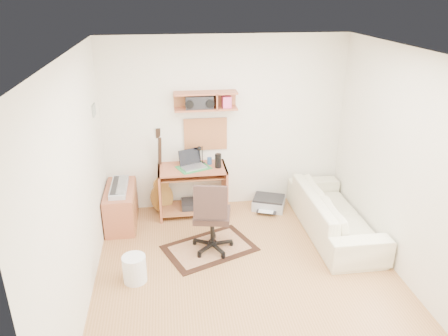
{
  "coord_description": "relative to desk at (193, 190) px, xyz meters",
  "views": [
    {
      "loc": [
        -0.86,
        -4.1,
        3.18
      ],
      "look_at": [
        -0.15,
        1.05,
        1.0
      ],
      "focal_mm": 34.5,
      "sensor_mm": 36.0,
      "label": 1
    }
  ],
  "objects": [
    {
      "name": "pencil_cup",
      "position": [
        0.27,
        0.1,
        0.43
      ],
      "size": [
        0.07,
        0.07,
        0.1
      ],
      "primitive_type": "cylinder",
      "color": "#2D5187",
      "rests_on": "desk"
    },
    {
      "name": "wall_photo",
      "position": [
        -1.26,
        -0.23,
        1.34
      ],
      "size": [
        0.02,
        0.2,
        0.15
      ],
      "primitive_type": "cube",
      "color": "#4C8CBF",
      "rests_on": "left_wall"
    },
    {
      "name": "speaker",
      "position": [
        0.38,
        -0.05,
        0.48
      ],
      "size": [
        0.09,
        0.09,
        0.21
      ],
      "primitive_type": "cylinder",
      "color": "black",
      "rests_on": "desk"
    },
    {
      "name": "wall_shelf",
      "position": [
        0.23,
        0.15,
        1.32
      ],
      "size": [
        0.9,
        0.25,
        0.26
      ],
      "primitive_type": "cube",
      "color": "#B05E3E",
      "rests_on": "back_wall"
    },
    {
      "name": "cabinet",
      "position": [
        -1.05,
        -0.18,
        -0.1
      ],
      "size": [
        0.4,
        0.9,
        0.55
      ],
      "primitive_type": "cube",
      "color": "#B05E3E",
      "rests_on": "floor"
    },
    {
      "name": "waste_basket",
      "position": [
        -0.79,
        -1.56,
        -0.21
      ],
      "size": [
        0.34,
        0.34,
        0.33
      ],
      "primitive_type": "cylinder",
      "rotation": [
        0.0,
        0.0,
        0.28
      ],
      "color": "white",
      "rests_on": "floor"
    },
    {
      "name": "right_wall",
      "position": [
        2.33,
        -1.73,
        0.93
      ],
      "size": [
        0.01,
        4.0,
        2.6
      ],
      "primitive_type": "cube",
      "color": "#EEE6CF",
      "rests_on": "ground"
    },
    {
      "name": "laptop",
      "position": [
        0.02,
        -0.02,
        0.5
      ],
      "size": [
        0.44,
        0.44,
        0.26
      ],
      "primitive_type": null,
      "rotation": [
        0.0,
        0.0,
        0.39
      ],
      "color": "silver",
      "rests_on": "desk"
    },
    {
      "name": "left_wall",
      "position": [
        -1.28,
        -1.73,
        0.93
      ],
      "size": [
        0.01,
        4.0,
        2.6
      ],
      "primitive_type": "cube",
      "color": "#EEE6CF",
      "rests_on": "ground"
    },
    {
      "name": "printer",
      "position": [
        1.17,
        -0.01,
        -0.29
      ],
      "size": [
        0.58,
        0.52,
        0.18
      ],
      "primitive_type": "cube",
      "rotation": [
        0.0,
        0.0,
        -0.38
      ],
      "color": "#A5A8AA",
      "rests_on": "floor"
    },
    {
      "name": "cork_board",
      "position": [
        0.23,
        0.25,
        0.79
      ],
      "size": [
        0.64,
        0.03,
        0.49
      ],
      "primitive_type": "cube",
      "color": "tan",
      "rests_on": "back_wall"
    },
    {
      "name": "sofa",
      "position": [
        1.91,
        -0.8,
        0.01
      ],
      "size": [
        0.58,
        1.99,
        0.78
      ],
      "primitive_type": "imported",
      "rotation": [
        0.0,
        0.0,
        1.57
      ],
      "color": "beige",
      "rests_on": "floor"
    },
    {
      "name": "music_keyboard",
      "position": [
        -1.05,
        -0.18,
        0.21
      ],
      "size": [
        0.22,
        0.71,
        0.06
      ],
      "primitive_type": "cube",
      "color": "#B2B5BA",
      "rests_on": "cabinet"
    },
    {
      "name": "desk_lamp",
      "position": [
        0.17,
        0.14,
        0.52
      ],
      "size": [
        0.1,
        0.1,
        0.29
      ],
      "primitive_type": null,
      "color": "black",
      "rests_on": "desk"
    },
    {
      "name": "back_wall",
      "position": [
        0.53,
        0.28,
        0.93
      ],
      "size": [
        3.6,
        0.01,
        2.6
      ],
      "primitive_type": "cube",
      "color": "#EEE6CF",
      "rests_on": "ground"
    },
    {
      "name": "desk",
      "position": [
        0.0,
        0.0,
        0.0
      ],
      "size": [
        1.0,
        0.55,
        0.75
      ],
      "primitive_type": null,
      "color": "#B05E3E",
      "rests_on": "floor"
    },
    {
      "name": "guitar",
      "position": [
        -0.47,
        0.13,
        0.27
      ],
      "size": [
        0.39,
        0.3,
        1.3
      ],
      "primitive_type": null,
      "rotation": [
        0.0,
        0.0,
        0.27
      ],
      "color": "#AD7D35",
      "rests_on": "floor"
    },
    {
      "name": "boombox",
      "position": [
        0.14,
        0.15,
        1.3
      ],
      "size": [
        0.39,
        0.18,
        0.2
      ],
      "primitive_type": "cube",
      "color": "black",
      "rests_on": "wall_shelf"
    },
    {
      "name": "task_chair",
      "position": [
        0.18,
        -1.03,
        0.13
      ],
      "size": [
        0.61,
        0.61,
        1.02
      ],
      "primitive_type": null,
      "rotation": [
        0.0,
        0.0,
        -0.19
      ],
      "color": "#32221D",
      "rests_on": "floor"
    },
    {
      "name": "floor",
      "position": [
        0.53,
        -1.73,
        -0.38
      ],
      "size": [
        3.6,
        4.0,
        0.01
      ],
      "primitive_type": "cube",
      "color": "#AF7B49",
      "rests_on": "ground"
    },
    {
      "name": "ceiling",
      "position": [
        0.53,
        -1.73,
        2.23
      ],
      "size": [
        3.6,
        4.0,
        0.01
      ],
      "primitive_type": "cube",
      "color": "white",
      "rests_on": "ground"
    },
    {
      "name": "rug",
      "position": [
        0.14,
        -1.01,
        -0.37
      ],
      "size": [
        1.33,
        1.12,
        0.01
      ],
      "primitive_type": "cube",
      "rotation": [
        0.0,
        0.0,
        0.39
      ],
      "color": "tan",
      "rests_on": "floor"
    }
  ]
}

